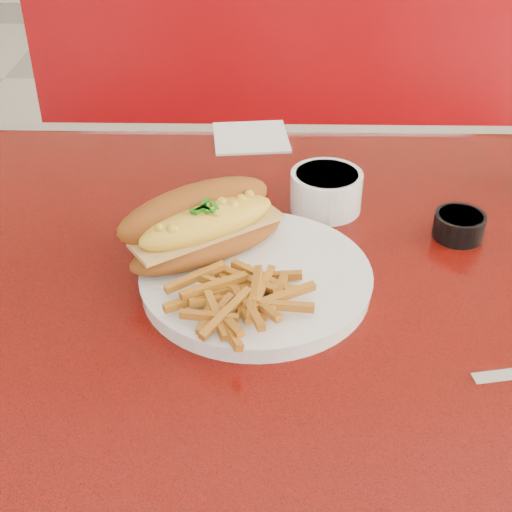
{
  "coord_description": "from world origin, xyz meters",
  "views": [
    {
      "loc": [
        -0.05,
        -0.64,
        1.24
      ],
      "look_at": [
        -0.06,
        -0.01,
        0.81
      ],
      "focal_mm": 50.0,
      "sensor_mm": 36.0,
      "label": 1
    }
  ],
  "objects_px": {
    "diner_table": "(307,386)",
    "dinner_plate": "(256,279)",
    "gravy_ramekin": "(326,190)",
    "mac_hoagie": "(203,225)",
    "sauce_cup_right": "(459,225)",
    "sauce_cup_left": "(159,226)",
    "booth_bench_far": "(288,243)",
    "fork": "(278,271)"
  },
  "relations": [
    {
      "from": "gravy_ramekin",
      "to": "diner_table",
      "type": "bearing_deg",
      "value": -98.16
    },
    {
      "from": "mac_hoagie",
      "to": "sauce_cup_right",
      "type": "xyz_separation_m",
      "value": [
        0.3,
        0.06,
        -0.04
      ]
    },
    {
      "from": "mac_hoagie",
      "to": "sauce_cup_left",
      "type": "distance_m",
      "value": 0.09
    },
    {
      "from": "fork",
      "to": "dinner_plate",
      "type": "bearing_deg",
      "value": 91.13
    },
    {
      "from": "dinner_plate",
      "to": "sauce_cup_left",
      "type": "height_order",
      "value": "sauce_cup_left"
    },
    {
      "from": "diner_table",
      "to": "booth_bench_far",
      "type": "xyz_separation_m",
      "value": [
        0.0,
        0.81,
        -0.32
      ]
    },
    {
      "from": "booth_bench_far",
      "to": "dinner_plate",
      "type": "relative_size",
      "value": 4.4
    },
    {
      "from": "dinner_plate",
      "to": "diner_table",
      "type": "bearing_deg",
      "value": 9.1
    },
    {
      "from": "dinner_plate",
      "to": "sauce_cup_right",
      "type": "height_order",
      "value": "sauce_cup_right"
    },
    {
      "from": "diner_table",
      "to": "sauce_cup_right",
      "type": "height_order",
      "value": "sauce_cup_right"
    },
    {
      "from": "booth_bench_far",
      "to": "gravy_ramekin",
      "type": "height_order",
      "value": "booth_bench_far"
    },
    {
      "from": "mac_hoagie",
      "to": "fork",
      "type": "bearing_deg",
      "value": -58.95
    },
    {
      "from": "sauce_cup_left",
      "to": "gravy_ramekin",
      "type": "bearing_deg",
      "value": 20.3
    },
    {
      "from": "fork",
      "to": "sauce_cup_right",
      "type": "bearing_deg",
      "value": -70.48
    },
    {
      "from": "dinner_plate",
      "to": "gravy_ramekin",
      "type": "xyz_separation_m",
      "value": [
        0.09,
        0.17,
        0.02
      ]
    },
    {
      "from": "gravy_ramekin",
      "to": "sauce_cup_left",
      "type": "distance_m",
      "value": 0.22
    },
    {
      "from": "booth_bench_far",
      "to": "fork",
      "type": "height_order",
      "value": "booth_bench_far"
    },
    {
      "from": "dinner_plate",
      "to": "sauce_cup_right",
      "type": "distance_m",
      "value": 0.26
    },
    {
      "from": "dinner_plate",
      "to": "gravy_ramekin",
      "type": "distance_m",
      "value": 0.19
    },
    {
      "from": "fork",
      "to": "gravy_ramekin",
      "type": "relative_size",
      "value": 1.25
    },
    {
      "from": "diner_table",
      "to": "fork",
      "type": "relative_size",
      "value": 9.34
    },
    {
      "from": "diner_table",
      "to": "dinner_plate",
      "type": "height_order",
      "value": "dinner_plate"
    },
    {
      "from": "mac_hoagie",
      "to": "gravy_ramekin",
      "type": "height_order",
      "value": "mac_hoagie"
    },
    {
      "from": "mac_hoagie",
      "to": "gravy_ramekin",
      "type": "xyz_separation_m",
      "value": [
        0.15,
        0.13,
        -0.03
      ]
    },
    {
      "from": "diner_table",
      "to": "sauce_cup_left",
      "type": "distance_m",
      "value": 0.27
    },
    {
      "from": "sauce_cup_right",
      "to": "gravy_ramekin",
      "type": "bearing_deg",
      "value": 157.84
    },
    {
      "from": "diner_table",
      "to": "fork",
      "type": "xyz_separation_m",
      "value": [
        -0.04,
        -0.01,
        0.18
      ]
    },
    {
      "from": "diner_table",
      "to": "fork",
      "type": "height_order",
      "value": "fork"
    },
    {
      "from": "dinner_plate",
      "to": "sauce_cup_left",
      "type": "relative_size",
      "value": 3.78
    },
    {
      "from": "mac_hoagie",
      "to": "gravy_ramekin",
      "type": "distance_m",
      "value": 0.2
    },
    {
      "from": "sauce_cup_left",
      "to": "sauce_cup_right",
      "type": "relative_size",
      "value": 0.9
    },
    {
      "from": "diner_table",
      "to": "mac_hoagie",
      "type": "bearing_deg",
      "value": 166.17
    },
    {
      "from": "dinner_plate",
      "to": "sauce_cup_left",
      "type": "xyz_separation_m",
      "value": [
        -0.12,
        0.09,
        0.01
      ]
    },
    {
      "from": "mac_hoagie",
      "to": "sauce_cup_left",
      "type": "relative_size",
      "value": 2.9
    },
    {
      "from": "fork",
      "to": "sauce_cup_left",
      "type": "height_order",
      "value": "sauce_cup_left"
    },
    {
      "from": "diner_table",
      "to": "sauce_cup_right",
      "type": "xyz_separation_m",
      "value": [
        0.18,
        0.09,
        0.18
      ]
    },
    {
      "from": "booth_bench_far",
      "to": "fork",
      "type": "distance_m",
      "value": 0.96
    },
    {
      "from": "diner_table",
      "to": "gravy_ramekin",
      "type": "bearing_deg",
      "value": 81.84
    },
    {
      "from": "mac_hoagie",
      "to": "sauce_cup_right",
      "type": "distance_m",
      "value": 0.31
    },
    {
      "from": "diner_table",
      "to": "booth_bench_far",
      "type": "bearing_deg",
      "value": 90.0
    },
    {
      "from": "dinner_plate",
      "to": "sauce_cup_left",
      "type": "distance_m",
      "value": 0.15
    },
    {
      "from": "diner_table",
      "to": "dinner_plate",
      "type": "distance_m",
      "value": 0.18
    }
  ]
}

